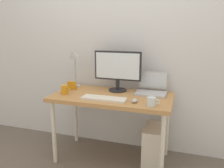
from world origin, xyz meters
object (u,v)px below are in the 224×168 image
keyboard (104,99)px  computer_tower (153,145)px  laptop (152,88)px  mouse (135,101)px  photo_frame (72,85)px  desk (112,102)px  glass_cup (152,102)px  monitor (118,69)px  desk_lamp (74,60)px  coffee_mug (65,90)px

keyboard → computer_tower: bearing=24.3°
laptop → mouse: 0.38m
laptop → photo_frame: size_ratio=2.91×
desk → glass_cup: bearing=-26.2°
monitor → laptop: (0.37, 0.02, -0.19)m
keyboard → glass_cup: glass_cup is taller
computer_tower → keyboard: bearing=-155.7°
desk → glass_cup: glass_cup is taller
glass_cup → computer_tower: size_ratio=0.27×
monitor → glass_cup: size_ratio=4.54×
desk_lamp → glass_cup: size_ratio=4.01×
keyboard → photo_frame: photo_frame is taller
glass_cup → laptop: bearing=98.3°
desk_lamp → coffee_mug: size_ratio=4.36×
desk → computer_tower: 0.63m
photo_frame → desk_lamp: bearing=99.5°
keyboard → computer_tower: (0.47, 0.21, -0.53)m
glass_cup → coffee_mug: bearing=173.4°
mouse → computer_tower: bearing=49.4°
mouse → monitor: bearing=128.1°
mouse → computer_tower: size_ratio=0.21×
keyboard → coffee_mug: bearing=171.8°
desk_lamp → laptop: bearing=1.1°
desk → mouse: bearing=-30.0°
monitor → mouse: size_ratio=5.78×
desk → computer_tower: desk is taller
coffee_mug → keyboard: bearing=-8.2°
monitor → desk_lamp: size_ratio=1.13×
laptop → desk_lamp: 0.94m
monitor → laptop: monitor is taller
desk_lamp → glass_cup: (0.96, -0.40, -0.28)m
desk → mouse: mouse is taller
monitor → glass_cup: monitor is taller
desk_lamp → glass_cup: desk_lamp is taller
coffee_mug → glass_cup: bearing=-6.6°
keyboard → photo_frame: 0.54m
desk → glass_cup: 0.50m
monitor → desk_lamp: bearing=179.9°
desk → coffee_mug: 0.51m
mouse → computer_tower: (0.17, 0.19, -0.54)m
glass_cup → photo_frame: (-0.94, 0.30, 0.01)m
desk → photo_frame: size_ratio=11.26×
keyboard → glass_cup: (0.47, -0.04, 0.03)m
keyboard → glass_cup: 0.47m
keyboard → desk_lamp: bearing=143.8°
laptop → keyboard: laptop is taller
monitor → glass_cup: bearing=-42.7°
keyboard → coffee_mug: coffee_mug is taller
desk → keyboard: size_ratio=2.82×
monitor → photo_frame: (-0.51, -0.10, -0.20)m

